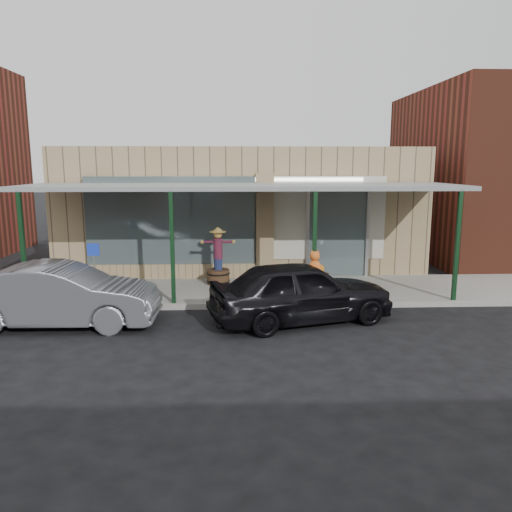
{
  "coord_description": "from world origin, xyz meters",
  "views": [
    {
      "loc": [
        -0.19,
        -10.31,
        3.63
      ],
      "look_at": [
        0.33,
        2.6,
        1.28
      ],
      "focal_mm": 35.0,
      "sensor_mm": 36.0,
      "label": 1
    }
  ],
  "objects_px": {
    "barrel_pumpkin": "(318,279)",
    "parked_sedan": "(301,291)",
    "car_grey": "(60,296)",
    "barrel_scarecrow": "(218,265)",
    "handicap_sign": "(94,264)"
  },
  "relations": [
    {
      "from": "barrel_scarecrow",
      "to": "handicap_sign",
      "type": "distance_m",
      "value": 3.61
    },
    {
      "from": "barrel_pumpkin",
      "to": "barrel_scarecrow",
      "type": "bearing_deg",
      "value": 168.54
    },
    {
      "from": "barrel_scarecrow",
      "to": "car_grey",
      "type": "xyz_separation_m",
      "value": [
        -3.46,
        -3.35,
        -0.01
      ]
    },
    {
      "from": "barrel_pumpkin",
      "to": "car_grey",
      "type": "height_order",
      "value": "car_grey"
    },
    {
      "from": "barrel_pumpkin",
      "to": "car_grey",
      "type": "distance_m",
      "value": 6.93
    },
    {
      "from": "handicap_sign",
      "to": "parked_sedan",
      "type": "distance_m",
      "value": 5.39
    },
    {
      "from": "handicap_sign",
      "to": "car_grey",
      "type": "bearing_deg",
      "value": -96.18
    },
    {
      "from": "barrel_scarecrow",
      "to": "parked_sedan",
      "type": "distance_m",
      "value": 3.83
    },
    {
      "from": "barrel_scarecrow",
      "to": "parked_sedan",
      "type": "bearing_deg",
      "value": -77.1
    },
    {
      "from": "barrel_pumpkin",
      "to": "parked_sedan",
      "type": "bearing_deg",
      "value": -107.46
    },
    {
      "from": "barrel_pumpkin",
      "to": "parked_sedan",
      "type": "xyz_separation_m",
      "value": [
        -0.83,
        -2.65,
        0.32
      ]
    },
    {
      "from": "handicap_sign",
      "to": "barrel_pumpkin",
      "type": "bearing_deg",
      "value": 17.34
    },
    {
      "from": "parked_sedan",
      "to": "car_grey",
      "type": "relative_size",
      "value": 1.05
    },
    {
      "from": "car_grey",
      "to": "parked_sedan",
      "type": "bearing_deg",
      "value": -88.21
    },
    {
      "from": "barrel_pumpkin",
      "to": "parked_sedan",
      "type": "relative_size",
      "value": 0.16
    }
  ]
}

